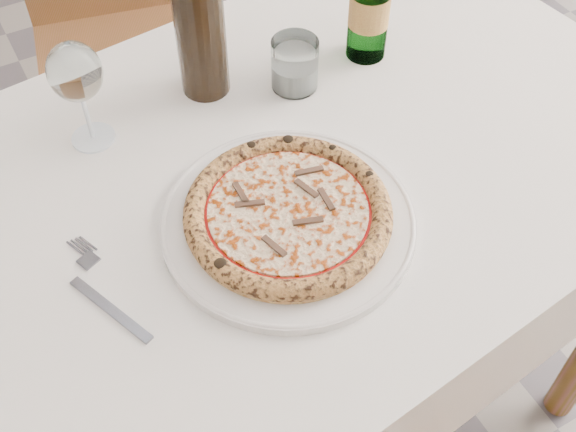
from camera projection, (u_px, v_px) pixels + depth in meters
name	position (u px, v px, depth m)	size (l,w,h in m)	color
dining_table	(257.00, 221.00, 1.10)	(1.42, 0.95, 0.76)	brown
chair_far	(128.00, 10.00, 1.67)	(0.54, 0.54, 0.93)	brown
plate	(288.00, 221.00, 0.97)	(0.34, 0.34, 0.02)	white
pizza	(288.00, 213.00, 0.95)	(0.28, 0.28, 0.03)	#ECC676
fork	(103.00, 293.00, 0.90)	(0.06, 0.19, 0.00)	slate
wine_glass	(75.00, 74.00, 0.99)	(0.08, 0.08, 0.17)	white
tumbler	(295.00, 67.00, 1.13)	(0.07, 0.07, 0.08)	silver
beer_bottle	(370.00, 1.00, 1.13)	(0.07, 0.07, 0.25)	#367D38
wine_bottle	(199.00, 17.00, 1.05)	(0.08, 0.08, 0.31)	black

